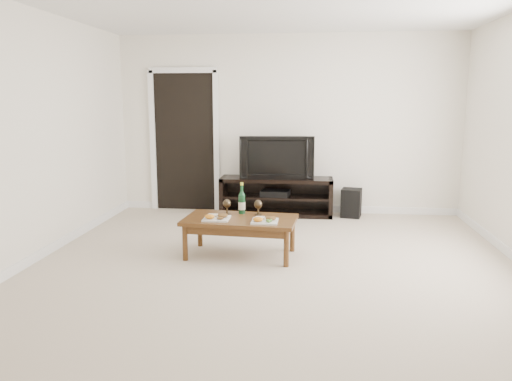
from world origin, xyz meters
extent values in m
plane|color=beige|center=(0.00, 0.00, 0.00)|extent=(5.50, 5.50, 0.00)
cube|color=white|center=(0.00, 2.77, 1.30)|extent=(5.00, 0.04, 2.60)
cube|color=black|center=(-1.55, 2.73, 1.02)|extent=(0.90, 0.02, 2.05)
cube|color=black|center=(-0.14, 2.50, 0.28)|extent=(1.62, 0.45, 0.55)
imported|color=black|center=(-0.14, 2.50, 0.85)|extent=(1.07, 0.23, 0.61)
cube|color=black|center=(-0.16, 2.48, 0.33)|extent=(0.43, 0.35, 0.08)
cube|color=black|center=(0.94, 2.49, 0.20)|extent=(0.32, 0.32, 0.41)
cube|color=#513116|center=(-0.39, 0.53, 0.21)|extent=(1.24, 0.74, 0.42)
cube|color=white|center=(-0.63, 0.44, 0.45)|extent=(0.27, 0.27, 0.07)
cube|color=white|center=(-0.11, 0.38, 0.45)|extent=(0.27, 0.27, 0.07)
cylinder|color=#0F391C|center=(-0.40, 0.74, 0.59)|extent=(0.07, 0.07, 0.35)
camera|label=1|loc=(0.35, -4.63, 1.69)|focal=35.00mm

